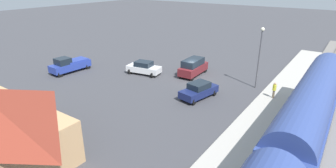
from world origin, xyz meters
The scene contains 9 objects.
ground_plane centered at (0.00, 0.00, 0.00)m, with size 200.00×200.00×0.00m, color #424247.
railway_track centered at (-14.00, 0.00, 0.09)m, with size 4.80×70.00×0.30m.
platform centered at (-10.00, 0.00, 0.15)m, with size 3.20×46.00×0.30m.
pedestrian_on_platform centered at (-9.84, 0.63, 1.28)m, with size 0.36×0.36×1.71m.
sedan_navy centered at (-3.13, 4.46, 0.88)m, with size 2.72×4.78×1.74m.
suv_maroon centered at (1.01, -1.51, 1.15)m, with size 2.12×4.96×2.22m.
pickup_blue centered at (15.44, 6.90, 1.03)m, with size 2.27×5.50×2.14m.
sedan_white centered at (6.60, 1.84, 0.88)m, with size 4.75×2.84×1.74m.
light_pole_near_platform centered at (-7.20, -1.87, 4.48)m, with size 0.44×0.44×7.02m.
Camera 1 is at (-15.56, 28.08, 11.99)m, focal length 28.96 mm.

